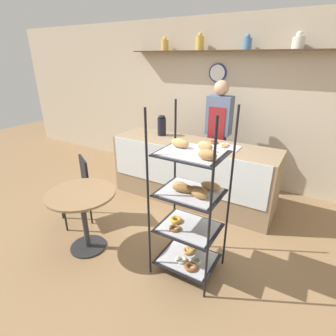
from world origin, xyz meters
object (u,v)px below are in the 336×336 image
(cafe_chair, at_px, (79,184))
(coffee_carafe, at_px, (162,126))
(pastry_rack, at_px, (190,204))
(person_worker, at_px, (218,132))
(donut_tray_counter, at_px, (222,146))
(cafe_table, at_px, (83,207))

(cafe_chair, relative_size, coffee_carafe, 2.78)
(pastry_rack, distance_m, coffee_carafe, 1.92)
(person_worker, xyz_separation_m, donut_tray_counter, (0.26, -0.53, -0.03))
(cafe_chair, height_order, coffee_carafe, coffee_carafe)
(pastry_rack, relative_size, person_worker, 0.97)
(coffee_carafe, bearing_deg, pastry_rack, -49.91)
(person_worker, distance_m, donut_tray_counter, 0.59)
(donut_tray_counter, bearing_deg, coffee_carafe, 176.46)
(pastry_rack, relative_size, coffee_carafe, 5.36)
(pastry_rack, distance_m, person_worker, 1.99)
(person_worker, distance_m, cafe_table, 2.38)
(coffee_carafe, bearing_deg, donut_tray_counter, -3.54)
(cafe_chair, bearing_deg, donut_tray_counter, 71.96)
(cafe_table, xyz_separation_m, cafe_chair, (-0.50, 0.39, -0.00))
(donut_tray_counter, bearing_deg, pastry_rack, -81.78)
(person_worker, height_order, coffee_carafe, person_worker)
(pastry_rack, bearing_deg, donut_tray_counter, 98.22)
(person_worker, distance_m, coffee_carafe, 0.90)
(person_worker, height_order, cafe_table, person_worker)
(cafe_table, relative_size, donut_tray_counter, 1.66)
(pastry_rack, height_order, cafe_chair, pastry_rack)
(cafe_table, height_order, coffee_carafe, coffee_carafe)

